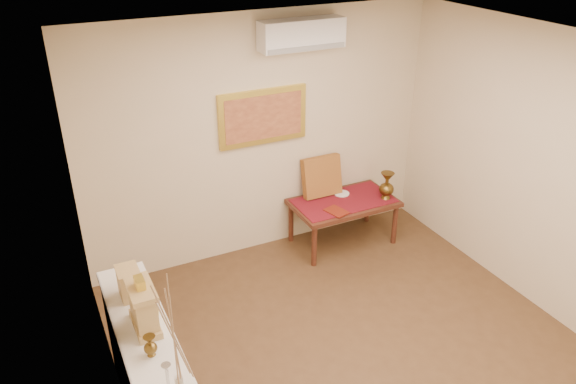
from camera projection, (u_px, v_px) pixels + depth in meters
floor at (369, 367)px, 4.92m from camera, size 4.50×4.50×0.00m
ceiling at (395, 60)px, 3.69m from camera, size 4.50×4.50×0.00m
wall_back at (262, 138)px, 6.10m from camera, size 4.00×0.02×2.70m
wall_left at (115, 308)px, 3.52m from camera, size 0.02×4.50×2.70m
wall_right at (564, 184)px, 5.08m from camera, size 0.02×4.50×2.70m
white_vase at (177, 362)px, 2.91m from camera, size 0.20×0.20×1.03m
candlestick at (168, 378)px, 3.35m from camera, size 0.10×0.10×0.21m
brass_urn_small at (150, 343)px, 3.63m from camera, size 0.09×0.09×0.20m
table_cloth at (344, 201)px, 6.50m from camera, size 1.14×0.59×0.01m
brass_urn_tall at (387, 183)px, 6.47m from camera, size 0.18×0.18×0.40m
plate at (342, 194)px, 6.64m from camera, size 0.18×0.18×0.01m
menu at (336, 211)px, 6.26m from camera, size 0.24×0.29×0.01m
cushion at (322, 176)px, 6.53m from camera, size 0.47×0.20×0.48m
mantel_clock at (143, 306)px, 3.84m from camera, size 0.17×0.36×0.41m
wooden_chest at (129, 283)px, 4.17m from camera, size 0.16×0.21×0.24m
low_table at (344, 206)px, 6.53m from camera, size 1.20×0.70×0.55m
painting at (263, 117)px, 5.97m from camera, size 1.00×0.06×0.60m
ac_unit at (302, 34)px, 5.66m from camera, size 0.90×0.25×0.30m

